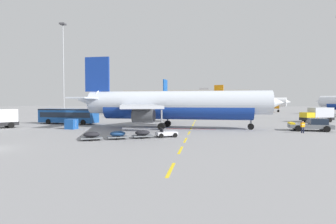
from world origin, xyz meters
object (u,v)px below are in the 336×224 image
at_px(apron_light_mast_near, 63,59).
at_px(apron_shuttle_bus, 68,115).
at_px(airliner_mid_left, 153,103).
at_px(uld_cargo_container, 71,124).
at_px(airliner_far_right, 248,103).
at_px(airliner_foreground, 173,105).
at_px(baggage_train, 131,134).
at_px(catering_truck, 318,115).
at_px(ground_crew_worker, 303,126).
at_px(pushback_tug, 312,125).

bearing_deg(apron_light_mast_near, apron_shuttle_bus, -60.51).
xyz_separation_m(airliner_mid_left, uld_cargo_container, (-4.83, -45.65, -3.28)).
distance_m(airliner_far_right, uld_cargo_container, 90.83).
relative_size(airliner_foreground, baggage_train, 3.15).
height_order(airliner_foreground, catering_truck, airliner_foreground).
bearing_deg(catering_truck, airliner_mid_left, 149.10).
xyz_separation_m(baggage_train, ground_crew_worker, (22.58, 8.82, 0.45)).
xyz_separation_m(uld_cargo_container, apron_light_mast_near, (-25.10, 44.27, 17.60)).
bearing_deg(apron_shuttle_bus, airliner_far_right, 57.57).
distance_m(airliner_far_right, apron_light_mast_near, 76.51).
bearing_deg(baggage_train, ground_crew_worker, 21.35).
bearing_deg(catering_truck, apron_shuttle_bus, -167.15).
height_order(uld_cargo_container, apron_light_mast_near, apron_light_mast_near).
bearing_deg(pushback_tug, airliner_far_right, 88.12).
bearing_deg(uld_cargo_container, airliner_far_right, 63.70).
xyz_separation_m(pushback_tug, airliner_mid_left, (-32.79, 43.46, 3.18)).
xyz_separation_m(catering_truck, uld_cargo_container, (-45.72, -21.18, -0.85)).
xyz_separation_m(airliner_foreground, airliner_far_right, (23.99, 78.05, -0.06)).
bearing_deg(apron_light_mast_near, ground_crew_worker, -37.01).
bearing_deg(airliner_foreground, baggage_train, -105.20).
relative_size(pushback_tug, airliner_far_right, 0.19).
xyz_separation_m(pushback_tug, ground_crew_worker, (-2.43, -3.37, 0.08)).
xyz_separation_m(airliner_mid_left, apron_shuttle_bus, (-10.28, -36.14, -2.33)).
bearing_deg(airliner_far_right, ground_crew_worker, -93.49).
xyz_separation_m(airliner_far_right, apron_shuttle_bus, (-45.66, -71.87, -2.14)).
bearing_deg(airliner_foreground, pushback_tug, -3.06).
distance_m(apron_shuttle_bus, catering_truck, 52.48).
bearing_deg(pushback_tug, apron_light_mast_near, 146.14).
distance_m(airliner_mid_left, catering_truck, 47.71).
xyz_separation_m(pushback_tug, airliner_far_right, (2.60, 79.19, 2.99)).
distance_m(airliner_foreground, uld_cargo_container, 16.87).
xyz_separation_m(baggage_train, uld_cargo_container, (-12.61, 10.00, 0.27)).
bearing_deg(airliner_mid_left, airliner_foreground, -74.92).
relative_size(apron_shuttle_bus, ground_crew_worker, 7.11).
height_order(airliner_mid_left, catering_truck, airliner_mid_left).
bearing_deg(uld_cargo_container, apron_light_mast_near, 119.55).
height_order(airliner_mid_left, apron_shuttle_bus, airliner_mid_left).
bearing_deg(ground_crew_worker, uld_cargo_container, 178.09).
distance_m(airliner_far_right, ground_crew_worker, 82.76).
height_order(pushback_tug, apron_light_mast_near, apron_light_mast_near).
distance_m(pushback_tug, airliner_mid_left, 54.53).
xyz_separation_m(pushback_tug, catering_truck, (8.10, 18.99, 0.74)).
height_order(airliner_far_right, baggage_train, airliner_far_right).
bearing_deg(apron_shuttle_bus, ground_crew_worker, -14.73).
xyz_separation_m(pushback_tug, apron_light_mast_near, (-62.72, 42.08, 17.49)).
bearing_deg(catering_truck, airliner_far_right, 95.22).
xyz_separation_m(airliner_foreground, pushback_tug, (21.39, -1.14, -3.05)).
xyz_separation_m(airliner_far_right, baggage_train, (-27.61, -91.38, -3.35)).
xyz_separation_m(airliner_mid_left, catering_truck, (40.89, -24.47, -2.43)).
bearing_deg(baggage_train, apron_shuttle_bus, 132.79).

